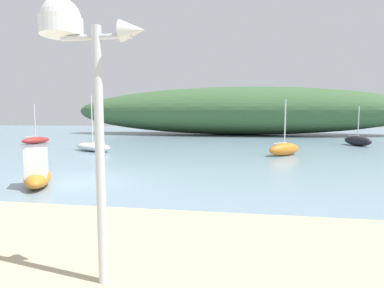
{
  "coord_description": "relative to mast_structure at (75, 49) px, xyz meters",
  "views": [
    {
      "loc": [
        5.74,
        -10.29,
        2.42
      ],
      "look_at": [
        3.29,
        5.35,
        0.94
      ],
      "focal_mm": 28.1,
      "sensor_mm": 36.0,
      "label": 1
    }
  ],
  "objects": [
    {
      "name": "sailboat_mid_channel",
      "position": [
        -15.57,
        20.22,
        -2.95
      ],
      "size": [
        1.68,
        2.74,
        3.44
      ],
      "color": "#B72D28",
      "rests_on": "ground"
    },
    {
      "name": "sailboat_west_reach",
      "position": [
        -7.93,
        15.76,
        -2.96
      ],
      "size": [
        3.64,
        2.68,
        3.82
      ],
      "color": "white",
      "rests_on": "ground"
    },
    {
      "name": "motorboat_off_point",
      "position": [
        -4.77,
        5.63,
        -2.8
      ],
      "size": [
        1.99,
        2.55,
        1.32
      ],
      "color": "orange",
      "rests_on": "ground"
    },
    {
      "name": "mast_structure",
      "position": [
        0.0,
        0.0,
        0.0
      ],
      "size": [
        1.36,
        0.53,
        3.7
      ],
      "color": "silver",
      "rests_on": "beach_sand"
    },
    {
      "name": "ground_plane",
      "position": [
        -3.68,
        6.68,
        -3.27
      ],
      "size": [
        120.0,
        120.0,
        0.0
      ],
      "primitive_type": "plane",
      "color": "#7A99A8"
    },
    {
      "name": "sailboat_inner_mooring",
      "position": [
        11.67,
        22.63,
        -2.86
      ],
      "size": [
        1.86,
        2.95,
        3.23
      ],
      "color": "black",
      "rests_on": "ground"
    },
    {
      "name": "sailboat_centre_water",
      "position": [
        4.84,
        15.39,
        -2.87
      ],
      "size": [
        2.45,
        2.4,
        3.43
      ],
      "color": "orange",
      "rests_on": "ground"
    },
    {
      "name": "distant_hill",
      "position": [
        2.02,
        36.45,
        -0.18
      ],
      "size": [
        44.28,
        11.45,
        6.18
      ],
      "primitive_type": "ellipsoid",
      "color": "#3D6038",
      "rests_on": "ground"
    }
  ]
}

